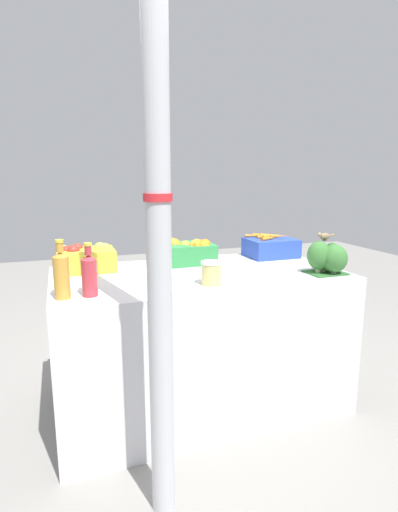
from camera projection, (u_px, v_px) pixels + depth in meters
The scene contains 11 objects.
ground_plane at pixel (199, 401), 2.58m from camera, with size 10.00×10.00×0.00m, color gray.
market_table at pixel (199, 339), 2.49m from camera, with size 1.71×0.91×0.86m, color silver.
support_pole at pixel (158, 209), 1.50m from camera, with size 0.11×0.11×2.61m.
apple_crate at pixel (85, 258), 2.44m from camera, with size 0.34×0.27×0.17m.
orange_crate at pixel (188, 251), 2.65m from camera, with size 0.34×0.27×0.16m.
carrot_crate at pixel (271, 247), 2.86m from camera, with size 0.34×0.28×0.16m.
broccoli_pile at pixel (327, 257), 2.36m from camera, with size 0.22×0.21×0.20m.
juice_bottle_amber at pixel (61, 274), 1.87m from camera, with size 0.07×0.07×0.28m.
juice_bottle_ruby at pixel (89, 274), 1.91m from camera, with size 0.07×0.07×0.26m.
pickle_jar at pixel (212, 273), 2.13m from camera, with size 0.12×0.12×0.13m.
sparrow_bird at pixel (324, 236), 2.35m from camera, with size 0.14×0.04×0.05m.
Camera 1 is at (-0.78, -2.21, 1.43)m, focal length 28.00 mm.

